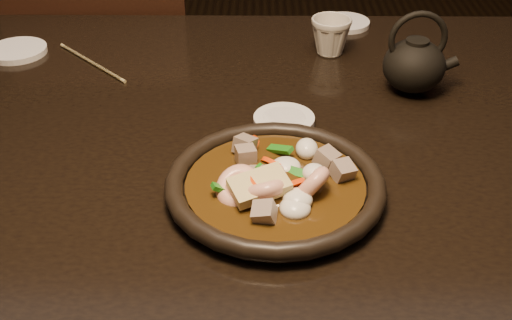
{
  "coord_description": "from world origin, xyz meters",
  "views": [
    {
      "loc": [
        0.09,
        -0.92,
        1.29
      ],
      "look_at": [
        0.09,
        -0.2,
        0.8
      ],
      "focal_mm": 45.0,
      "sensor_mm": 36.0,
      "label": 1
    }
  ],
  "objects_px": {
    "chair": "(114,81)",
    "plate": "(275,186)",
    "table": "(207,155)",
    "tea_cup": "(331,35)",
    "teapot": "(415,63)"
  },
  "relations": [
    {
      "from": "plate",
      "to": "table",
      "type": "bearing_deg",
      "value": 118.01
    },
    {
      "from": "table",
      "to": "plate",
      "type": "xyz_separation_m",
      "value": [
        0.11,
        -0.21,
        0.09
      ]
    },
    {
      "from": "table",
      "to": "teapot",
      "type": "xyz_separation_m",
      "value": [
        0.36,
        0.09,
        0.13
      ]
    },
    {
      "from": "plate",
      "to": "tea_cup",
      "type": "bearing_deg",
      "value": 76.1
    },
    {
      "from": "chair",
      "to": "teapot",
      "type": "relative_size",
      "value": 6.36
    },
    {
      "from": "chair",
      "to": "plate",
      "type": "bearing_deg",
      "value": 113.79
    },
    {
      "from": "chair",
      "to": "plate",
      "type": "distance_m",
      "value": 0.95
    },
    {
      "from": "plate",
      "to": "teapot",
      "type": "relative_size",
      "value": 2.08
    },
    {
      "from": "table",
      "to": "chair",
      "type": "bearing_deg",
      "value": 116.42
    },
    {
      "from": "tea_cup",
      "to": "teapot",
      "type": "relative_size",
      "value": 0.54
    },
    {
      "from": "table",
      "to": "tea_cup",
      "type": "xyz_separation_m",
      "value": [
        0.23,
        0.25,
        0.12
      ]
    },
    {
      "from": "chair",
      "to": "tea_cup",
      "type": "height_order",
      "value": "chair"
    },
    {
      "from": "table",
      "to": "plate",
      "type": "bearing_deg",
      "value": -61.99
    },
    {
      "from": "table",
      "to": "teapot",
      "type": "bearing_deg",
      "value": 14.7
    },
    {
      "from": "table",
      "to": "chair",
      "type": "xyz_separation_m",
      "value": [
        -0.3,
        0.6,
        -0.17
      ]
    }
  ]
}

